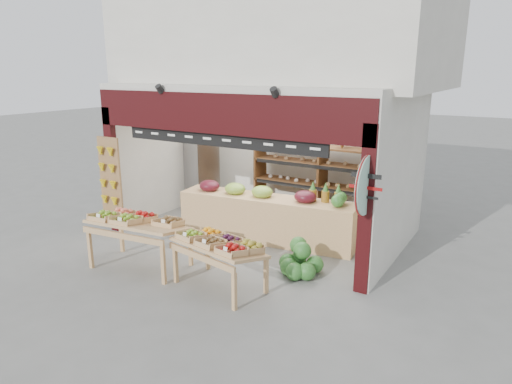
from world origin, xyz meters
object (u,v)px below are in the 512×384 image
(cardboard_stack, at_px, (229,211))
(display_table_right, at_px, (219,245))
(display_table_left, at_px, (135,222))
(back_shelving, at_px, (322,171))
(watermelon_pile, at_px, (299,262))
(mid_counter, at_px, (266,217))
(refrigerator, at_px, (200,170))

(cardboard_stack, distance_m, display_table_right, 3.31)
(display_table_left, bearing_deg, display_table_right, 1.86)
(back_shelving, bearing_deg, watermelon_pile, -73.85)
(display_table_right, bearing_deg, mid_counter, 101.35)
(display_table_left, bearing_deg, mid_counter, 59.76)
(refrigerator, distance_m, watermelon_pile, 4.73)
(back_shelving, height_order, watermelon_pile, back_shelving)
(display_table_left, bearing_deg, watermelon_pile, 24.20)
(display_table_left, xyz_separation_m, watermelon_pile, (2.63, 1.18, -0.60))
(mid_counter, bearing_deg, display_table_right, -78.65)
(back_shelving, relative_size, watermelon_pile, 4.30)
(refrigerator, bearing_deg, watermelon_pile, -14.04)
(refrigerator, distance_m, mid_counter, 3.05)
(cardboard_stack, xyz_separation_m, mid_counter, (1.29, -0.55, 0.25))
(refrigerator, xyz_separation_m, watermelon_pile, (4.01, -2.42, -0.69))
(back_shelving, xyz_separation_m, display_table_right, (-0.05, -3.87, -0.46))
(refrigerator, relative_size, mid_counter, 0.49)
(refrigerator, relative_size, display_table_right, 1.15)
(refrigerator, xyz_separation_m, mid_counter, (2.71, -1.32, -0.42))
(watermelon_pile, bearing_deg, back_shelving, 106.15)
(cardboard_stack, xyz_separation_m, display_table_left, (-0.04, -2.83, 0.57))
(cardboard_stack, bearing_deg, refrigerator, 151.45)
(back_shelving, distance_m, display_table_left, 4.35)
(mid_counter, bearing_deg, refrigerator, 153.98)
(back_shelving, distance_m, refrigerator, 3.24)
(refrigerator, distance_m, display_table_left, 3.86)
(cardboard_stack, bearing_deg, watermelon_pile, -32.56)
(mid_counter, relative_size, watermelon_pile, 4.82)
(display_table_right, bearing_deg, watermelon_pile, 52.89)
(refrigerator, bearing_deg, back_shelving, 22.95)
(back_shelving, height_order, display_table_right, back_shelving)
(cardboard_stack, relative_size, display_table_left, 0.59)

